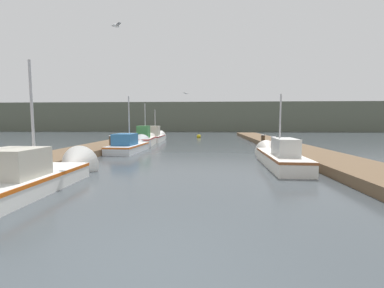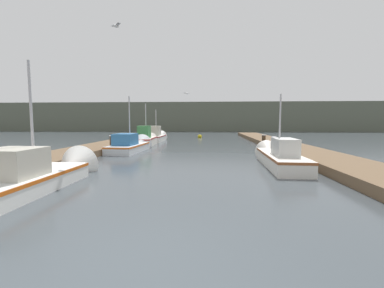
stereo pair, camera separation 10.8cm
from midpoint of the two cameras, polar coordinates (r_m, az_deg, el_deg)
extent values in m
plane|color=#3D4449|center=(4.06, -11.81, -26.22)|extent=(200.00, 200.00, 0.00)
cube|color=brown|center=(20.95, -18.70, -0.40)|extent=(2.77, 40.00, 0.39)
cube|color=brown|center=(20.33, 20.21, -0.61)|extent=(2.77, 40.00, 0.39)
cube|color=#565B4C|center=(58.91, 2.32, 5.93)|extent=(120.00, 16.00, 5.91)
cube|color=silver|center=(9.26, -32.82, -7.17)|extent=(1.74, 4.24, 0.53)
cube|color=#CB5513|center=(9.22, -32.88, -5.91)|extent=(1.77, 4.27, 0.10)
cone|color=silver|center=(11.44, -25.01, -4.63)|extent=(1.64, 1.03, 1.64)
cube|color=#B2AD9E|center=(8.74, -35.08, -3.48)|extent=(1.36, 1.41, 0.81)
cylinder|color=#B2B2B7|center=(9.34, -32.25, 5.17)|extent=(0.08, 0.08, 3.42)
cube|color=silver|center=(12.54, 18.95, -3.41)|extent=(1.60, 5.16, 0.62)
cube|color=brown|center=(12.51, 18.98, -2.28)|extent=(1.63, 5.20, 0.10)
cone|color=silver|center=(15.53, 16.31, -1.75)|extent=(1.37, 1.10, 1.33)
cube|color=silver|center=(11.84, 19.76, -0.61)|extent=(0.93, 1.70, 0.74)
cylinder|color=#B2B2B7|center=(12.78, 18.77, 4.33)|extent=(0.08, 0.08, 2.75)
cube|color=silver|center=(18.03, -14.20, -0.90)|extent=(1.88, 4.38, 0.53)
cube|color=#D16021|center=(18.01, -14.21, -0.25)|extent=(1.91, 4.41, 0.10)
cone|color=silver|center=(20.52, -11.68, -0.14)|extent=(1.64, 1.04, 1.60)
cube|color=#2D6699|center=(17.47, -14.85, 1.00)|extent=(1.35, 1.67, 0.75)
cylinder|color=#B2B2B7|center=(18.24, -13.98, 5.15)|extent=(0.08, 0.08, 3.27)
cube|color=silver|center=(22.52, -10.58, 0.53)|extent=(1.60, 4.15, 0.69)
cube|color=#AB3131|center=(22.50, -10.59, 1.25)|extent=(1.63, 4.18, 0.10)
cone|color=silver|center=(24.89, -9.56, 0.97)|extent=(1.34, 0.84, 1.30)
cube|color=#387A42|center=(21.97, -10.86, 2.65)|extent=(1.00, 1.41, 1.03)
cylinder|color=#B2B2B7|center=(22.75, -10.51, 5.14)|extent=(0.08, 0.08, 2.94)
cube|color=silver|center=(26.87, -8.40, 1.22)|extent=(1.55, 3.94, 0.62)
cube|color=maroon|center=(26.85, -8.41, 1.76)|extent=(1.58, 3.97, 0.10)
cone|color=silver|center=(29.29, -7.41, 1.55)|extent=(1.46, 1.03, 1.46)
cube|color=#B2AD9E|center=(26.35, -8.65, 2.91)|extent=(1.12, 1.27, 1.00)
cylinder|color=#B2B2B7|center=(27.10, -8.32, 4.75)|extent=(0.08, 0.08, 2.68)
cylinder|color=#473523|center=(18.87, 17.45, -0.01)|extent=(0.31, 0.31, 1.00)
cylinder|color=silver|center=(18.83, 17.49, 1.57)|extent=(0.36, 0.36, 0.04)
cylinder|color=#473523|center=(17.73, -17.59, -0.12)|extent=(0.30, 0.30, 1.13)
cylinder|color=silver|center=(17.69, -17.64, 1.76)|extent=(0.35, 0.35, 0.04)
cylinder|color=#473523|center=(22.54, 15.36, 0.73)|extent=(0.31, 0.31, 0.92)
cylinder|color=silver|center=(22.51, 15.39, 1.94)|extent=(0.36, 0.36, 0.04)
sphere|color=gold|center=(32.61, 1.42, 1.66)|extent=(0.54, 0.54, 0.54)
cylinder|color=black|center=(32.58, 1.42, 2.57)|extent=(0.06, 0.06, 0.50)
ellipsoid|color=white|center=(21.66, -1.46, 11.15)|extent=(0.29, 0.30, 0.12)
cube|color=gray|center=(21.74, -1.16, 11.18)|extent=(0.29, 0.27, 0.07)
cube|color=gray|center=(21.58, -1.76, 11.23)|extent=(0.29, 0.27, 0.07)
ellipsoid|color=white|center=(11.80, -16.75, 23.88)|extent=(0.29, 0.30, 0.12)
cube|color=gray|center=(11.70, -16.38, 24.17)|extent=(0.29, 0.27, 0.07)
cube|color=gray|center=(11.92, -17.12, 23.78)|extent=(0.29, 0.27, 0.07)
camera|label=1|loc=(0.05, -90.21, -0.02)|focal=24.00mm
camera|label=2|loc=(0.05, 89.79, 0.02)|focal=24.00mm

